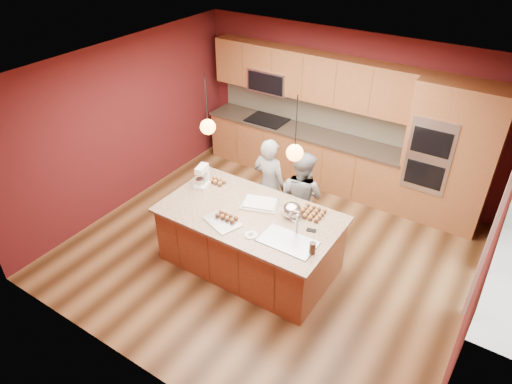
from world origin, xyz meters
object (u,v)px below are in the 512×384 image
Objects in this scene: island at (251,239)px; person_right at (301,197)px; person_left at (269,184)px; stand_mixer at (202,178)px; mixing_bowl at (292,210)px.

person_right is (0.28, 0.93, 0.28)m from island.
person_right is at bearing -179.27° from person_left.
person_left is at bearing 35.76° from stand_mixer.
island is 1.14m from stand_mixer.
island is at bearing 107.33° from person_left.
island is 1.02m from person_left.
island is 1.65× the size of person_right.
island is at bearing 82.37° from person_right.
person_left is 1.05m from stand_mixer.
person_left reaches higher than person_right.
mixing_bowl is (1.45, 0.06, -0.04)m from stand_mixer.
mixing_bowl is at bearing 26.31° from island.
person_right is at bearing 106.97° from mixing_bowl.
person_right reaches higher than stand_mixer.
island reaches higher than stand_mixer.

